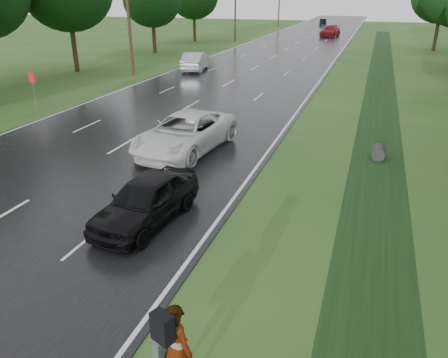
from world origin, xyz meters
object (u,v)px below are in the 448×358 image
Objects in this scene: pedestrian at (175,347)px; silver_sedan at (195,61)px; dark_sedan at (146,200)px; white_pickup at (185,133)px; road_sign at (33,84)px.

pedestrian is 35.26m from silver_sedan.
silver_sedan is (-9.47, 27.30, 0.09)m from dark_sedan.
pedestrian is at bearing 101.96° from silver_sedan.
pedestrian is 6.52m from dark_sedan.
pedestrian reaches higher than silver_sedan.
silver_sedan is (-7.95, 20.74, -0.01)m from white_pickup.
white_pickup is at bearing -44.12° from pedestrian.
pedestrian is 0.32× the size of white_pickup.
pedestrian reaches higher than dark_sedan.
road_sign is 1.20× the size of pedestrian.
dark_sedan is 28.90m from silver_sedan.
white_pickup is 6.74m from dark_sedan.
white_pickup is 1.20× the size of silver_sedan.
road_sign reaches higher than silver_sedan.
road_sign is at bearing 167.83° from white_pickup.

